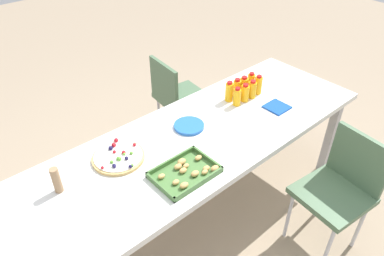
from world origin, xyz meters
The scene contains 17 objects.
ground_plane centered at (0.00, 0.00, 0.00)m, with size 12.00×12.00×0.00m, color gray.
party_table centered at (0.00, 0.00, 0.69)m, with size 2.54×0.80×0.75m.
chair_far_left centered at (-0.60, 0.72, 0.50)m, with size 0.45×0.45×0.83m.
chair_near_left centered at (-0.51, -0.79, 0.50)m, with size 0.44×0.44×0.83m.
juice_bottle_0 centered at (-0.72, -0.17, 0.81)m, with size 0.06×0.06×0.14m.
juice_bottle_1 centered at (-0.64, -0.16, 0.81)m, with size 0.06×0.06×0.14m.
juice_bottle_2 centered at (-0.57, -0.17, 0.81)m, with size 0.06×0.06×0.14m.
juice_bottle_3 centered at (-0.49, -0.17, 0.82)m, with size 0.06×0.06×0.15m.
juice_bottle_4 centered at (-0.72, -0.09, 0.82)m, with size 0.05×0.05×0.15m.
juice_bottle_5 centered at (-0.65, -0.09, 0.81)m, with size 0.06×0.06×0.14m.
juice_bottle_6 centered at (-0.57, -0.09, 0.81)m, with size 0.06×0.06×0.13m.
juice_bottle_7 centered at (-0.49, -0.09, 0.81)m, with size 0.05×0.05×0.14m.
fruit_pizza centered at (0.43, -0.15, 0.76)m, with size 0.30×0.30×0.05m.
snack_tray centered at (0.23, 0.21, 0.76)m, with size 0.35×0.25×0.04m.
plate_stack centered at (-0.07, -0.11, 0.76)m, with size 0.19×0.19×0.02m.
napkin_stack centered at (-0.67, 0.12, 0.75)m, with size 0.15×0.15×0.01m, color #194CA5.
cardboard_tube centered at (0.80, -0.13, 0.82)m, with size 0.04×0.04×0.15m, color #9E7A56.
Camera 1 is at (1.15, 1.30, 2.12)m, focal length 33.78 mm.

